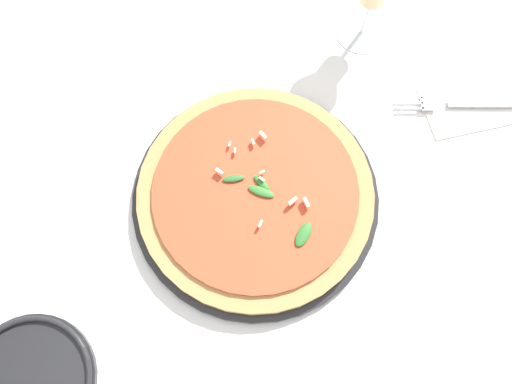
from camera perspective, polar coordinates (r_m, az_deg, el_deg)
ground_plane at (r=0.73m, az=0.73°, el=1.81°), size 6.00×6.00×0.00m
pizza_arugula_main at (r=0.70m, az=0.00°, el=-0.36°), size 0.35×0.35×0.05m
napkin at (r=0.84m, az=23.21°, el=9.11°), size 0.16×0.12×0.01m
fork at (r=0.83m, az=22.85°, el=9.30°), size 0.21×0.02×0.00m
side_plate_white at (r=0.73m, az=-24.53°, el=-19.20°), size 0.17×0.17×0.02m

